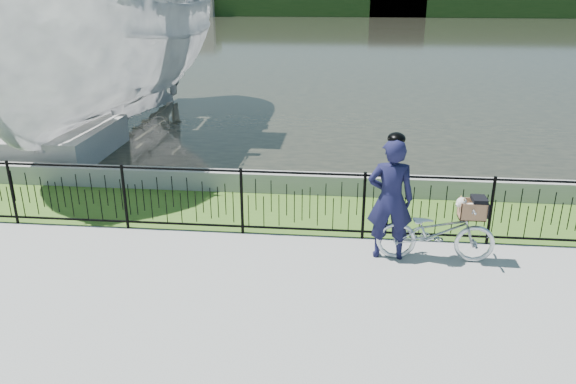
# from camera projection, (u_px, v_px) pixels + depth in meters

# --- Properties ---
(ground) EXTENTS (120.00, 120.00, 0.00)m
(ground) POSITION_uv_depth(u_px,v_px,m) (293.00, 284.00, 7.88)
(ground) COLOR gray
(ground) RESTS_ON ground
(grass_strip) EXTENTS (60.00, 2.00, 0.01)m
(grass_strip) POSITION_uv_depth(u_px,v_px,m) (306.00, 212.00, 10.29)
(grass_strip) COLOR #3C611E
(grass_strip) RESTS_ON ground
(water) EXTENTS (120.00, 120.00, 0.00)m
(water) POSITION_uv_depth(u_px,v_px,m) (337.00, 40.00, 38.54)
(water) COLOR black
(water) RESTS_ON ground
(quay_wall) EXTENTS (60.00, 0.30, 0.40)m
(quay_wall) POSITION_uv_depth(u_px,v_px,m) (310.00, 183.00, 11.15)
(quay_wall) COLOR gray
(quay_wall) RESTS_ON ground
(fence) EXTENTS (14.00, 0.06, 1.15)m
(fence) POSITION_uv_depth(u_px,v_px,m) (302.00, 204.00, 9.16)
(fence) COLOR black
(fence) RESTS_ON ground
(far_treeline) EXTENTS (120.00, 6.00, 3.00)m
(far_treeline) POSITION_uv_depth(u_px,v_px,m) (342.00, 1.00, 63.09)
(far_treeline) COLOR #223D17
(far_treeline) RESTS_ON ground
(far_building_right) EXTENTS (6.00, 3.00, 3.20)m
(far_building_right) POSITION_uv_depth(u_px,v_px,m) (397.00, 1.00, 61.09)
(far_building_right) COLOR #A49483
(far_building_right) RESTS_ON ground
(bicycle_rig) EXTENTS (1.75, 0.61, 1.06)m
(bicycle_rig) POSITION_uv_depth(u_px,v_px,m) (437.00, 231.00, 8.41)
(bicycle_rig) COLOR silver
(bicycle_rig) RESTS_ON ground
(cyclist) EXTENTS (0.70, 0.46, 1.96)m
(cyclist) POSITION_uv_depth(u_px,v_px,m) (390.00, 198.00, 8.33)
(cyclist) COLOR black
(cyclist) RESTS_ON ground
(boat_near) EXTENTS (5.07, 11.94, 6.32)m
(boat_near) POSITION_uv_depth(u_px,v_px,m) (106.00, 47.00, 14.51)
(boat_near) COLOR silver
(boat_near) RESTS_ON water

